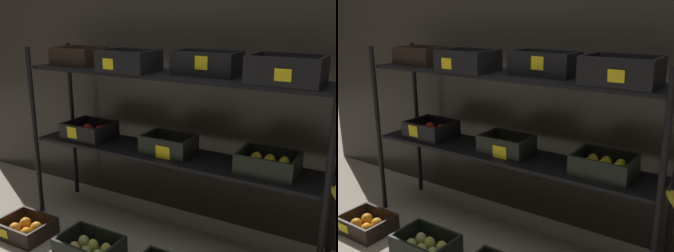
% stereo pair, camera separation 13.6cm
% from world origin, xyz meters
% --- Properties ---
extents(ground_plane, '(10.00, 10.00, 0.00)m').
position_xyz_m(ground_plane, '(0.00, 0.00, 0.00)').
color(ground_plane, gray).
extents(storefront_wall, '(4.27, 0.12, 2.32)m').
position_xyz_m(storefront_wall, '(0.00, 0.38, 1.16)').
color(storefront_wall, '#2D2823').
rests_on(storefront_wall, ground_plane).
extents(display_rack, '(1.99, 0.40, 1.17)m').
position_xyz_m(display_rack, '(0.02, -0.00, 0.82)').
color(display_rack, black).
rests_on(display_rack, ground_plane).
extents(crate_ground_orange, '(0.32, 0.27, 0.11)m').
position_xyz_m(crate_ground_orange, '(-0.77, -0.47, 0.04)').
color(crate_ground_orange, black).
rests_on(crate_ground_orange, ground_plane).
extents(crate_ground_pear, '(0.35, 0.25, 0.14)m').
position_xyz_m(crate_ground_pear, '(-0.25, -0.46, 0.05)').
color(crate_ground_pear, black).
rests_on(crate_ground_pear, ground_plane).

